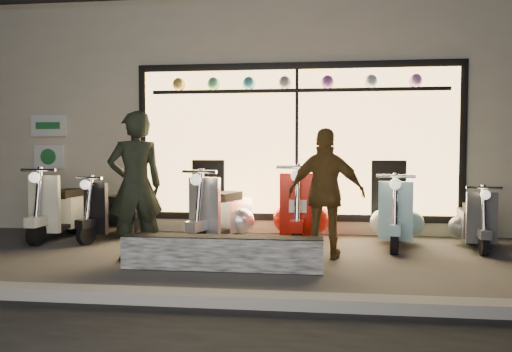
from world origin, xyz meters
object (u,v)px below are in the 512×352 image
at_px(scooter_red, 301,212).
at_px(man, 135,186).
at_px(scooter_silver, 224,214).
at_px(woman, 326,193).
at_px(graffiti_barrier, 222,253).

height_order(scooter_red, man, man).
distance_m(scooter_silver, woman, 1.87).
bearing_deg(scooter_silver, man, -105.80).
bearing_deg(man, graffiti_barrier, 129.78).
distance_m(scooter_red, woman, 1.22).
height_order(scooter_silver, man, man).
relative_size(graffiti_barrier, scooter_silver, 1.57).
relative_size(scooter_red, man, 0.84).
xyz_separation_m(man, woman, (2.45, 0.35, -0.11)).
xyz_separation_m(scooter_silver, scooter_red, (1.18, 0.12, 0.03)).
bearing_deg(graffiti_barrier, woman, 32.00).
bearing_deg(woman, scooter_silver, -22.05).
bearing_deg(man, woman, 156.99).
bearing_deg(graffiti_barrier, scooter_silver, 99.87).
bearing_deg(graffiti_barrier, man, 161.01).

